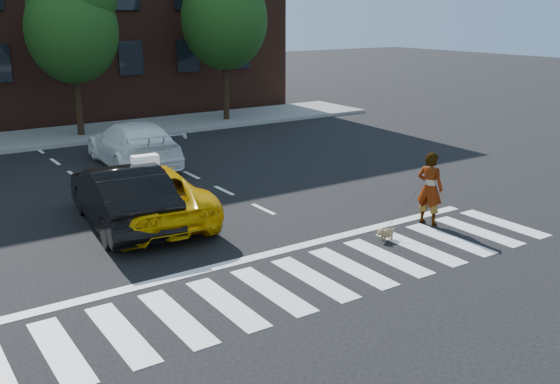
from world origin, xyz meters
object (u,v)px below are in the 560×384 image
black_sedan (122,195)px  woman (430,188)px  tree_right (225,9)px  taxi (144,194)px  tree_mid (72,19)px  white_suv (133,144)px  dog (386,233)px

black_sedan → woman: size_ratio=2.60×
black_sedan → woman: (6.42, -4.14, 0.13)m
tree_right → taxi: 15.40m
tree_mid → woman: (3.89, -15.90, -3.93)m
white_suv → dog: (2.17, -10.24, -0.59)m
black_sedan → white_suv: (2.54, 5.81, -0.02)m
white_suv → taxi: bearing=74.9°
tree_right → taxi: bearing=-127.4°
tree_right → white_suv: tree_right is taller
woman → taxi: bearing=36.1°
dog → taxi: bearing=134.0°
black_sedan → dog: 6.50m
black_sedan → tree_mid: bearing=-96.6°
tree_mid → dog: 16.99m
tree_mid → white_suv: tree_mid is taller
black_sedan → white_suv: black_sedan is taller
tree_mid → dog: size_ratio=13.10×
white_suv → woman: woman is taller
tree_right → dog: bearing=-106.6°
tree_mid → taxi: 12.55m
tree_right → dog: tree_right is taller
tree_right → black_sedan: size_ratio=1.61×
tree_right → white_suv: 10.23m
black_sedan → woman: bearing=152.8°
tree_mid → taxi: tree_mid is taller
white_suv → black_sedan: bearing=69.9°
tree_right → white_suv: (-7.00, -5.95, -4.49)m
tree_mid → tree_right: bearing=-0.0°
white_suv → woman: (3.89, -9.94, 0.15)m
tree_mid → tree_right: 7.01m
tree_mid → white_suv: size_ratio=1.34×
taxi → dog: 6.12m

